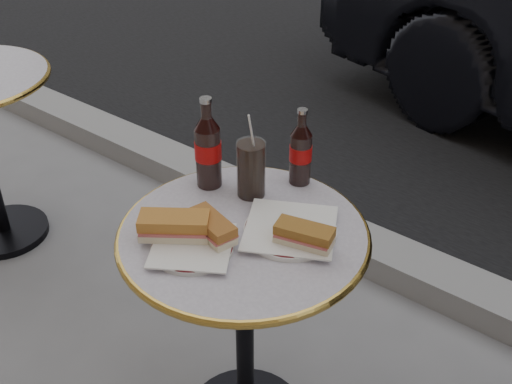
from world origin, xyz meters
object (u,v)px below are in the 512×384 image
Objects in this scene: bistro_table at (245,337)px; plate_right at (290,231)px; plate_left at (193,248)px; cola_bottle_right at (301,147)px; cola_bottle_left at (208,143)px; cola_glass at (251,169)px.

bistro_table is 0.39m from plate_right.
plate_left is 0.89× the size of cola_bottle_right.
cola_bottle_right is (0.03, 0.40, 0.10)m from plate_left.
cola_bottle_right reaches higher than plate_right.
cola_bottle_right is at bearing 94.16° from bistro_table.
cola_bottle_right is (-0.02, 0.27, 0.48)m from bistro_table.
plate_left is 0.76× the size of cola_bottle_left.
plate_left is 0.41m from cola_bottle_right.
plate_right is at bearing 53.34° from plate_left.
plate_right is at bearing -22.53° from cola_glass.
plate_right is at bearing -8.21° from cola_bottle_left.
cola_bottle_left reaches higher than plate_left.
plate_left is 0.31m from cola_bottle_left.
cola_bottle_left reaches higher than cola_bottle_right.
plate_right is 0.21m from cola_glass.
bistro_table is 0.47m from cola_glass.
plate_right is (0.09, 0.06, 0.37)m from bistro_table.
cola_bottle_left reaches higher than plate_right.
cola_bottle_right reaches higher than plate_left.
cola_glass reaches higher than plate_right.
plate_right is (0.14, 0.19, 0.00)m from plate_left.
cola_bottle_right is 0.15m from cola_glass.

